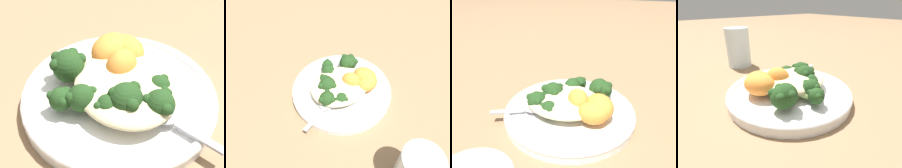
{
  "view_description": "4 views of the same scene",
  "coord_description": "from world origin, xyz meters",
  "views": [
    {
      "loc": [
        -0.3,
        0.12,
        0.35
      ],
      "look_at": [
        0.01,
        -0.01,
        0.03
      ],
      "focal_mm": 60.0,
      "sensor_mm": 36.0,
      "label": 1
    },
    {
      "loc": [
        -0.18,
        -0.32,
        0.44
      ],
      "look_at": [
        -0.01,
        -0.03,
        0.06
      ],
      "focal_mm": 35.0,
      "sensor_mm": 36.0,
      "label": 2
    },
    {
      "loc": [
        0.1,
        -0.36,
        0.26
      ],
      "look_at": [
        -0.01,
        -0.0,
        0.06
      ],
      "focal_mm": 35.0,
      "sensor_mm": 36.0,
      "label": 3
    },
    {
      "loc": [
        0.21,
        0.23,
        0.18
      ],
      "look_at": [
        0.01,
        -0.02,
        0.03
      ],
      "focal_mm": 28.0,
      "sensor_mm": 36.0,
      "label": 4
    }
  ],
  "objects": [
    {
      "name": "broccoli_stalk_7",
      "position": [
        -0.0,
        -0.05,
        0.04
      ],
      "size": [
        0.09,
        0.06,
        0.03
      ],
      "rotation": [
        0.0,
        0.0,
        3.65
      ],
      "color": "#9EBC66",
      "rests_on": "plate"
    },
    {
      "name": "water_glass",
      "position": [
        -0.0,
        -0.27,
        0.06
      ],
      "size": [
        0.07,
        0.07,
        0.11
      ],
      "primitive_type": "cylinder",
      "color": "silver",
      "rests_on": "ground_plane"
    },
    {
      "name": "sweet_potato_chunk_0",
      "position": [
        0.06,
        -0.05,
        0.04
      ],
      "size": [
        0.06,
        0.05,
        0.04
      ],
      "primitive_type": "ellipsoid",
      "rotation": [
        0.0,
        0.0,
        3.24
      ],
      "color": "orange",
      "rests_on": "plate"
    },
    {
      "name": "broccoli_stalk_3",
      "position": [
        0.01,
        0.02,
        0.04
      ],
      "size": [
        0.05,
        0.1,
        0.03
      ],
      "rotation": [
        0.0,
        0.0,
        1.91
      ],
      "color": "#9EBC66",
      "rests_on": "plate"
    },
    {
      "name": "broccoli_stalk_4",
      "position": [
        -0.01,
        0.0,
        0.03
      ],
      "size": [
        0.08,
        0.07,
        0.03
      ],
      "rotation": [
        0.0,
        0.0,
        2.42
      ],
      "color": "#9EBC66",
      "rests_on": "plate"
    },
    {
      "name": "broccoli_stalk_6",
      "position": [
        -0.04,
        -0.04,
        0.04
      ],
      "size": [
        0.1,
        0.04,
        0.04
      ],
      "rotation": [
        0.0,
        0.0,
        3.28
      ],
      "color": "#9EBC66",
      "rests_on": "plate"
    },
    {
      "name": "sweet_potato_chunk_1",
      "position": [
        0.07,
        -0.03,
        0.04
      ],
      "size": [
        0.07,
        0.08,
        0.04
      ],
      "primitive_type": "ellipsoid",
      "rotation": [
        0.0,
        0.0,
        2.03
      ],
      "color": "orange",
      "rests_on": "plate"
    },
    {
      "name": "spoon",
      "position": [
        -0.06,
        -0.05,
        0.03
      ],
      "size": [
        0.1,
        0.06,
        0.01
      ],
      "rotation": [
        0.0,
        0.0,
        3.59
      ],
      "color": "#A3A3A8",
      "rests_on": "plate"
    },
    {
      "name": "plate",
      "position": [
        0.01,
        -0.02,
        0.01
      ],
      "size": [
        0.25,
        0.25,
        0.02
      ],
      "color": "white",
      "rests_on": "ground_plane"
    },
    {
      "name": "broccoli_stalk_1",
      "position": [
        0.05,
        0.02,
        0.04
      ],
      "size": [
        0.06,
        0.11,
        0.04
      ],
      "rotation": [
        0.0,
        0.0,
        1.15
      ],
      "color": "#9EBC66",
      "rests_on": "plate"
    },
    {
      "name": "ground_plane",
      "position": [
        0.0,
        0.0,
        0.0
      ],
      "size": [
        4.0,
        4.0,
        0.0
      ],
      "primitive_type": "plane",
      "color": "#846647"
    },
    {
      "name": "broccoli_stalk_0",
      "position": [
        0.06,
        0.02,
        0.04
      ],
      "size": [
        0.07,
        0.1,
        0.04
      ],
      "rotation": [
        0.0,
        0.0,
        1.07
      ],
      "color": "#9EBC66",
      "rests_on": "plate"
    },
    {
      "name": "broccoli_stalk_2",
      "position": [
        0.02,
        0.03,
        0.03
      ],
      "size": [
        0.04,
        0.12,
        0.03
      ],
      "rotation": [
        0.0,
        0.0,
        1.75
      ],
      "color": "#9EBC66",
      "rests_on": "plate"
    },
    {
      "name": "sweet_potato_chunk_2",
      "position": [
        0.03,
        -0.03,
        0.04
      ],
      "size": [
        0.06,
        0.06,
        0.05
      ],
      "primitive_type": "ellipsoid",
      "rotation": [
        0.0,
        0.0,
        5.4
      ],
      "color": "orange",
      "rests_on": "plate"
    },
    {
      "name": "quinoa_mound",
      "position": [
        0.0,
        -0.02,
        0.04
      ],
      "size": [
        0.14,
        0.12,
        0.03
      ],
      "primitive_type": "ellipsoid",
      "color": "beige",
      "rests_on": "plate"
    },
    {
      "name": "broccoli_stalk_5",
      "position": [
        -0.02,
        -0.01,
        0.04
      ],
      "size": [
        0.09,
        0.06,
        0.04
      ],
      "rotation": [
        0.0,
        0.0,
        2.74
      ],
      "color": "#9EBC66",
      "rests_on": "plate"
    }
  ]
}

